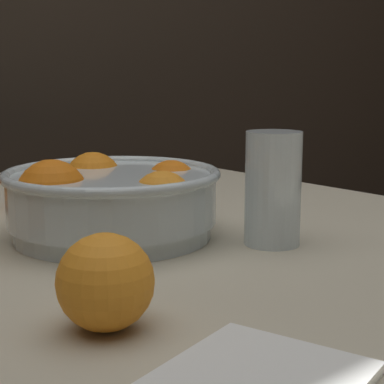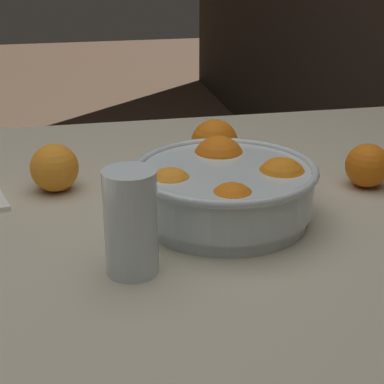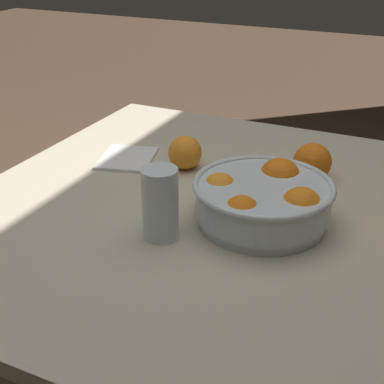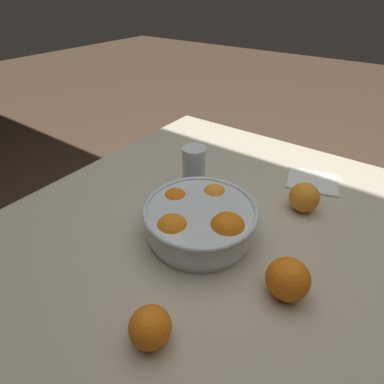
# 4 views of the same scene
# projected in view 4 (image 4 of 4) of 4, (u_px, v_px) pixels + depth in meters

# --- Properties ---
(ground_plane) EXTENTS (12.00, 12.00, 0.00)m
(ground_plane) POSITION_uv_depth(u_px,v_px,m) (204.00, 374.00, 1.13)
(ground_plane) COLOR #4C3828
(dining_table) EXTENTS (1.02, 1.18, 0.71)m
(dining_table) POSITION_uv_depth(u_px,v_px,m) (210.00, 256.00, 0.76)
(dining_table) COLOR #B7AD93
(dining_table) RESTS_ON ground_plane
(fruit_bowl) EXTENTS (0.26, 0.26, 0.10)m
(fruit_bowl) POSITION_uv_depth(u_px,v_px,m) (200.00, 219.00, 0.69)
(fruit_bowl) COLOR silver
(fruit_bowl) RESTS_ON dining_table
(juice_glass) EXTENTS (0.07, 0.07, 0.13)m
(juice_glass) POSITION_uv_depth(u_px,v_px,m) (194.00, 172.00, 0.84)
(juice_glass) COLOR #F4A314
(juice_glass) RESTS_ON dining_table
(orange_loose_near_bowl) EXTENTS (0.08, 0.08, 0.08)m
(orange_loose_near_bowl) POSITION_uv_depth(u_px,v_px,m) (304.00, 197.00, 0.78)
(orange_loose_near_bowl) COLOR orange
(orange_loose_near_bowl) RESTS_ON dining_table
(orange_loose_front) EXTENTS (0.08, 0.08, 0.08)m
(orange_loose_front) POSITION_uv_depth(u_px,v_px,m) (288.00, 279.00, 0.56)
(orange_loose_front) COLOR orange
(orange_loose_front) RESTS_ON dining_table
(orange_loose_aside) EXTENTS (0.07, 0.07, 0.07)m
(orange_loose_aside) POSITION_uv_depth(u_px,v_px,m) (150.00, 327.00, 0.49)
(orange_loose_aside) COLOR orange
(orange_loose_aside) RESTS_ON dining_table
(napkin) EXTENTS (0.17, 0.16, 0.01)m
(napkin) POSITION_uv_depth(u_px,v_px,m) (313.00, 181.00, 0.90)
(napkin) COLOR white
(napkin) RESTS_ON dining_table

